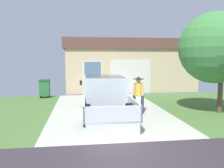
{
  "coord_description": "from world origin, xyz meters",
  "views": [
    {
      "loc": [
        -1.32,
        -6.47,
        2.44
      ],
      "look_at": [
        0.11,
        3.94,
        1.28
      ],
      "focal_mm": 37.87,
      "sensor_mm": 36.0,
      "label": 1
    }
  ],
  "objects": [
    {
      "name": "pickup_truck",
      "position": [
        -0.27,
        3.69,
        0.73
      ],
      "size": [
        2.02,
        5.59,
        1.65
      ],
      "rotation": [
        0.0,
        0.0,
        -0.02
      ],
      "color": "silver",
      "rests_on": "ground"
    },
    {
      "name": "person_with_hat",
      "position": [
        1.23,
        3.57,
        0.99
      ],
      "size": [
        0.51,
        0.51,
        1.65
      ],
      "rotation": [
        0.0,
        0.0,
        2.69
      ],
      "color": "navy",
      "rests_on": "ground"
    },
    {
      "name": "house_with_garage",
      "position": [
        2.42,
        12.77,
        1.92
      ],
      "size": [
        9.73,
        7.18,
        3.79
      ],
      "color": "#CBB289",
      "rests_on": "ground"
    },
    {
      "name": "wheeled_trash_bin",
      "position": [
        -3.49,
        8.49,
        0.59
      ],
      "size": [
        0.6,
        0.72,
        1.1
      ],
      "color": "#286B38",
      "rests_on": "ground"
    },
    {
      "name": "handbag",
      "position": [
        1.11,
        3.25,
        0.13
      ],
      "size": [
        0.29,
        0.15,
        0.41
      ],
      "color": "brown",
      "rests_on": "ground"
    },
    {
      "name": "front_yard_tree",
      "position": [
        4.71,
        3.2,
        2.89
      ],
      "size": [
        3.21,
        3.38,
        4.46
      ],
      "color": "brown",
      "rests_on": "ground"
    }
  ]
}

